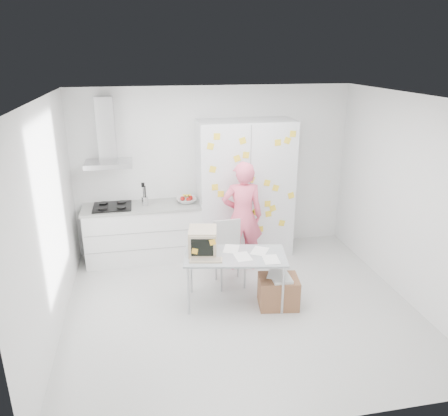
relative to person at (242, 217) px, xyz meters
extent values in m
cube|color=silver|center=(-0.27, -1.10, -0.86)|extent=(4.50, 4.00, 0.02)
cube|color=white|center=(-0.27, 0.90, 0.50)|extent=(4.50, 0.02, 2.70)
cube|color=white|center=(-2.52, -1.10, 0.50)|extent=(0.02, 4.00, 2.70)
cube|color=white|center=(1.98, -1.10, 0.50)|extent=(0.02, 4.00, 2.70)
cube|color=white|center=(-0.27, -1.10, 1.85)|extent=(4.50, 4.00, 0.02)
cube|color=white|center=(-1.47, 0.60, -0.41)|extent=(1.80, 0.60, 0.88)
cube|color=gray|center=(-1.47, 0.30, -0.27)|extent=(1.76, 0.01, 0.01)
cube|color=gray|center=(-1.47, 0.30, -0.55)|extent=(1.76, 0.01, 0.01)
cube|color=#9E9E99|center=(-1.47, 0.60, 0.05)|extent=(1.84, 0.63, 0.04)
cube|color=black|center=(-1.92, 0.60, 0.07)|extent=(0.58, 0.50, 0.03)
cylinder|color=black|center=(-2.06, 0.48, 0.10)|extent=(0.14, 0.14, 0.02)
cylinder|color=black|center=(-1.78, 0.48, 0.10)|extent=(0.14, 0.14, 0.02)
cylinder|color=black|center=(-2.06, 0.72, 0.10)|extent=(0.14, 0.14, 0.02)
cylinder|color=black|center=(-1.78, 0.72, 0.10)|extent=(0.14, 0.14, 0.02)
cylinder|color=silver|center=(-1.42, 0.60, 0.14)|extent=(0.10, 0.10, 0.14)
cylinder|color=black|center=(-1.44, 0.61, 0.24)|extent=(0.01, 0.01, 0.30)
cylinder|color=black|center=(-1.41, 0.59, 0.24)|extent=(0.01, 0.01, 0.30)
cylinder|color=black|center=(-1.42, 0.62, 0.24)|extent=(0.01, 0.01, 0.30)
cube|color=black|center=(-1.44, 0.61, 0.40)|extent=(0.05, 0.01, 0.07)
imported|color=white|center=(-0.77, 0.60, 0.11)|extent=(0.31, 0.31, 0.08)
sphere|color=#B2140F|center=(-0.83, 0.62, 0.13)|extent=(0.08, 0.08, 0.08)
sphere|color=#B2140F|center=(-0.74, 0.55, 0.13)|extent=(0.08, 0.08, 0.08)
sphere|color=#B2140F|center=(-0.70, 0.64, 0.13)|extent=(0.08, 0.08, 0.08)
cylinder|color=yellow|center=(-0.79, 0.62, 0.18)|extent=(0.09, 0.17, 0.10)
cylinder|color=yellow|center=(-0.77, 0.62, 0.18)|extent=(0.04, 0.17, 0.10)
cylinder|color=yellow|center=(-0.74, 0.62, 0.18)|extent=(0.08, 0.17, 0.10)
cube|color=silver|center=(-1.92, 0.65, 0.75)|extent=(0.70, 0.48, 0.07)
cube|color=silver|center=(-1.92, 0.77, 1.25)|extent=(0.26, 0.24, 0.95)
cube|color=silver|center=(0.18, 0.57, 0.25)|extent=(1.50, 0.65, 2.20)
cube|color=slate|center=(0.18, 0.25, 0.25)|extent=(0.01, 0.01, 2.16)
cube|color=silver|center=(0.12, 0.24, 0.25)|extent=(0.02, 0.02, 0.30)
cube|color=silver|center=(0.24, 0.24, 0.25)|extent=(0.02, 0.02, 0.30)
cube|color=yellow|center=(0.59, 0.24, 1.05)|extent=(0.10, 0.00, 0.10)
cube|color=yellow|center=(0.74, 0.24, 1.08)|extent=(0.12, 0.00, 0.12)
cube|color=yellow|center=(0.84, 0.24, 0.20)|extent=(0.12, 0.00, 0.12)
cube|color=yellow|center=(-0.06, 0.24, 0.36)|extent=(0.10, 0.00, 0.10)
cube|color=yellow|center=(0.19, 0.24, 0.50)|extent=(0.12, 0.00, 0.12)
cube|color=yellow|center=(0.55, 0.24, 0.01)|extent=(0.12, 0.00, 0.12)
cube|color=yellow|center=(-0.02, 0.24, 0.02)|extent=(0.10, 0.00, 0.10)
cube|color=yellow|center=(0.05, 0.24, 1.10)|extent=(0.12, 0.00, 0.12)
cube|color=yellow|center=(0.27, 0.24, -0.04)|extent=(0.12, 0.00, 0.12)
cube|color=yellow|center=(0.58, 0.24, 0.34)|extent=(0.12, 0.00, 0.12)
cube|color=yellow|center=(0.46, 0.24, 0.09)|extent=(0.10, 0.00, 0.10)
cube|color=yellow|center=(-0.04, 0.24, 0.84)|extent=(0.12, 0.00, 0.12)
cube|color=yellow|center=(-0.28, 0.24, 0.30)|extent=(0.10, 0.00, 0.10)
cube|color=yellow|center=(-0.37, 0.24, 0.41)|extent=(0.10, 0.00, 0.10)
cube|color=yellow|center=(-0.44, 0.24, 1.04)|extent=(0.11, 0.00, 0.11)
cube|color=yellow|center=(0.11, 0.24, -0.26)|extent=(0.10, 0.00, 0.10)
cube|color=yellow|center=(-0.02, 0.24, 0.37)|extent=(0.11, 0.00, 0.11)
cube|color=yellow|center=(0.71, 0.24, -0.26)|extent=(0.11, 0.00, 0.11)
cube|color=yellow|center=(0.82, 0.24, 1.18)|extent=(0.10, 0.00, 0.10)
cube|color=yellow|center=(0.01, 0.24, 0.67)|extent=(0.10, 0.00, 0.10)
cube|color=yellow|center=(-0.11, 0.24, 0.31)|extent=(0.11, 0.00, 0.11)
cube|color=yellow|center=(0.36, 0.24, -0.33)|extent=(0.10, 0.00, 0.10)
cube|color=yellow|center=(-0.34, 0.24, 1.18)|extent=(0.10, 0.00, 0.10)
cube|color=yellow|center=(-0.40, 0.24, 0.69)|extent=(0.12, 0.00, 0.12)
cube|color=yellow|center=(0.48, 0.24, -0.08)|extent=(0.11, 0.00, 0.11)
cube|color=yellow|center=(0.10, 0.24, 0.88)|extent=(0.11, 0.00, 0.11)
cube|color=yellow|center=(0.44, 0.24, 0.43)|extent=(0.11, 0.00, 0.11)
cube|color=yellow|center=(0.20, 0.24, -0.05)|extent=(0.11, 0.00, 0.11)
imported|color=#FA617F|center=(0.00, 0.00, 0.00)|extent=(0.66, 0.47, 1.70)
cube|color=#A0A6AA|center=(-0.32, -0.98, -0.16)|extent=(1.40, 0.88, 0.03)
cylinder|color=#B4B5BA|center=(-0.96, -1.14, -0.51)|extent=(0.04, 0.04, 0.67)
cylinder|color=#B4B5BA|center=(0.22, -1.35, -0.51)|extent=(0.04, 0.04, 0.67)
cylinder|color=#B4B5BA|center=(-0.86, -0.60, -0.51)|extent=(0.04, 0.04, 0.67)
cylinder|color=#B4B5BA|center=(0.31, -0.82, -0.51)|extent=(0.04, 0.04, 0.67)
cube|color=#C9B595|center=(-0.72, -0.83, 0.02)|extent=(0.42, 0.43, 0.34)
cube|color=#C9B595|center=(-0.76, -1.02, 0.02)|extent=(0.33, 0.08, 0.30)
cube|color=black|center=(-0.76, -1.03, 0.02)|extent=(0.28, 0.06, 0.23)
cube|color=yellow|center=(-0.85, -1.02, -0.02)|extent=(0.09, 0.02, 0.09)
cube|color=yellow|center=(-0.63, -1.06, 0.10)|extent=(0.09, 0.02, 0.09)
cube|color=#C9B595|center=(-0.72, -1.08, -0.13)|extent=(0.43, 0.21, 0.02)
cube|color=gray|center=(-0.72, -1.08, -0.12)|extent=(0.39, 0.17, 0.01)
cube|color=white|center=(-0.24, -1.04, -0.14)|extent=(0.21, 0.29, 0.00)
cube|color=white|center=(0.02, -0.93, -0.14)|extent=(0.31, 0.34, 0.00)
cube|color=white|center=(0.09, -1.20, -0.14)|extent=(0.22, 0.29, 0.00)
cube|color=white|center=(-0.34, -0.78, -0.14)|extent=(0.28, 0.33, 0.00)
cube|color=#B2B1AF|center=(-0.29, -0.48, -0.40)|extent=(0.44, 0.44, 0.04)
cube|color=#B2B1AF|center=(-0.30, -0.29, -0.15)|extent=(0.40, 0.05, 0.46)
cylinder|color=#ADAEB2|center=(-0.45, -0.66, -0.64)|extent=(0.03, 0.03, 0.43)
cylinder|color=#ADAEB2|center=(-0.11, -0.64, -0.64)|extent=(0.03, 0.03, 0.43)
cylinder|color=#ADAEB2|center=(-0.47, -0.32, -0.64)|extent=(0.03, 0.03, 0.43)
cylinder|color=#ADAEB2|center=(-0.13, -0.30, -0.64)|extent=(0.03, 0.03, 0.43)
cube|color=brown|center=(0.23, -1.15, -0.65)|extent=(0.56, 0.48, 0.41)
cube|color=silver|center=(0.24, -1.17, -0.43)|extent=(0.25, 0.33, 0.04)
cube|color=silver|center=(0.20, -1.11, -0.41)|extent=(0.32, 0.36, 0.00)
camera|label=1|loc=(-1.44, -5.96, 2.34)|focal=35.00mm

